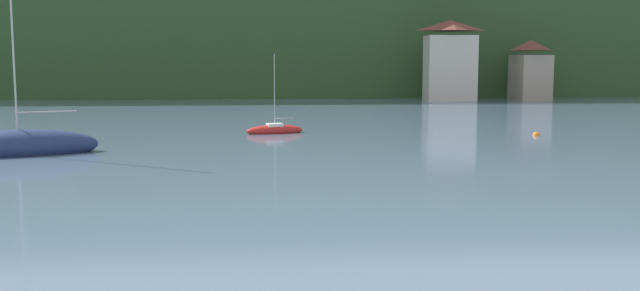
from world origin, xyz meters
name	(u,v)px	position (x,y,z in m)	size (l,w,h in m)	color
wooded_hillside	(164,36)	(-18.94, 147.26, 9.36)	(352.00, 55.09, 42.03)	#2D4C28
shore_building_west	(450,62)	(21.61, 110.07, 4.94)	(6.45, 4.04, 10.16)	beige
shore_building_westcentral	(530,71)	(32.42, 111.04, 3.75)	(4.08, 6.06, 7.74)	gray
sailboat_far_0	(275,130)	(-1.10, 71.19, 0.22)	(4.25, 2.19, 5.82)	red
sailboat_far_4	(18,147)	(-15.21, 60.66, 0.45)	(8.76, 5.27, 12.66)	navy
mooring_buoy_near	(536,136)	(16.74, 68.25, 0.00)	(0.50, 0.50, 0.50)	orange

